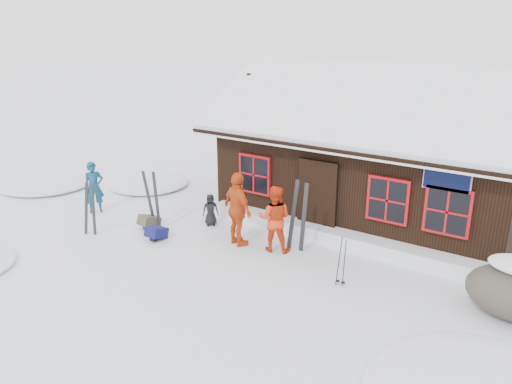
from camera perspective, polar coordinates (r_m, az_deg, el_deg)
ground at (r=12.19m, az=-2.31°, el=-7.64°), size 120.00×120.00×0.00m
mountain_hut at (r=15.13m, az=13.57°, el=3.49°), size 8.90×6.09×4.42m
snow_drift at (r=13.19m, az=8.82°, el=-4.90°), size 7.60×0.60×0.35m
snow_mounds at (r=12.88m, az=8.65°, el=-6.34°), size 20.60×13.20×0.48m
skier_teal at (r=15.61m, az=-18.02°, el=0.50°), size 0.62×0.68×1.56m
skier_orange_left at (r=12.31m, az=2.14°, el=-3.06°), size 1.00×0.89×1.69m
skier_orange_right at (r=12.57m, az=-2.10°, el=-2.01°), size 1.22×0.87×1.93m
skier_crouched at (r=14.04m, az=-5.22°, el=-2.04°), size 0.53×0.51×0.91m
ski_pair_left at (r=13.96m, az=-18.45°, el=-1.98°), size 0.49×0.16×1.52m
ski_pair_mid at (r=13.97m, az=-11.70°, el=-1.00°), size 0.59×0.15×1.68m
ski_pair_right at (r=12.29m, az=4.86°, el=-2.91°), size 0.59×0.13×1.89m
ski_poles at (r=10.95m, az=9.75°, el=-7.95°), size 0.21×0.10×1.16m
backpack_blue at (r=13.41m, az=-11.29°, el=-4.81°), size 0.40×0.52×0.28m
backpack_olive at (r=14.18m, az=-12.10°, el=-3.53°), size 0.47×0.58×0.29m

